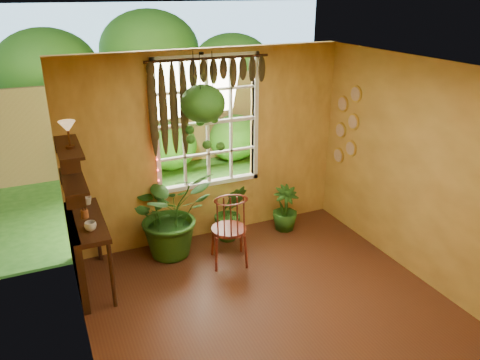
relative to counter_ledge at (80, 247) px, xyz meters
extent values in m
plane|color=#4E2816|center=(1.91, -1.60, -0.55)|extent=(4.50, 4.50, 0.00)
plane|color=white|center=(1.91, -1.60, 2.15)|extent=(4.50, 4.50, 0.00)
plane|color=#E8BA4F|center=(1.91, 0.65, 0.80)|extent=(4.00, 0.00, 4.00)
plane|color=#E8BA4F|center=(-0.09, -1.60, 0.80)|extent=(0.00, 4.50, 4.50)
plane|color=#E8BA4F|center=(3.91, -1.60, 0.80)|extent=(0.00, 4.50, 4.50)
cube|color=white|center=(1.91, 0.68, 1.15)|extent=(1.52, 0.10, 1.86)
cube|color=white|center=(1.91, 0.71, 1.15)|extent=(1.38, 0.01, 1.78)
cylinder|color=#341A0E|center=(1.91, 0.57, 2.03)|extent=(1.70, 0.04, 0.04)
cube|color=#341A0E|center=(0.11, 0.00, 0.32)|extent=(0.40, 1.20, 0.06)
cube|color=#341A0E|center=(-0.05, 0.00, -0.10)|extent=(0.08, 1.18, 0.90)
cylinder|color=#341A0E|center=(0.27, -0.55, -0.12)|extent=(0.05, 0.05, 0.86)
cylinder|color=#341A0E|center=(0.27, 0.55, -0.12)|extent=(0.05, 0.05, 0.86)
cube|color=#341A0E|center=(0.03, 0.00, 0.85)|extent=(0.25, 0.90, 0.04)
cube|color=#341A0E|center=(0.03, 0.00, 1.25)|extent=(0.25, 0.90, 0.04)
cube|color=#205317|center=(1.91, 5.65, -0.57)|extent=(14.00, 10.00, 0.04)
cube|color=olive|center=(1.91, 3.85, 0.35)|extent=(12.00, 0.10, 1.80)
plane|color=#81B0D8|center=(1.91, 7.45, 1.00)|extent=(12.00, 0.00, 12.00)
cylinder|color=maroon|center=(1.85, -0.20, -0.07)|extent=(0.56, 0.56, 0.04)
torus|color=maroon|center=(1.80, -0.39, 0.46)|extent=(0.43, 0.15, 0.44)
imported|color=#194E14|center=(1.22, 0.32, 0.06)|extent=(1.27, 1.16, 1.23)
imported|color=#194E14|center=(2.11, 0.36, -0.12)|extent=(0.54, 0.47, 0.86)
imported|color=#194E14|center=(2.98, 0.30, -0.21)|extent=(0.40, 0.40, 0.69)
ellipsoid|color=black|center=(1.73, 0.35, 1.42)|extent=(0.34, 0.34, 0.20)
ellipsoid|color=#194E14|center=(1.73, 0.35, 1.50)|extent=(0.57, 0.57, 0.49)
imported|color=silver|center=(0.13, -0.30, 0.40)|extent=(0.17, 0.17, 0.10)
imported|color=beige|center=(0.19, 0.42, 0.40)|extent=(0.13, 0.13, 0.10)
cylinder|color=brown|center=(0.11, 0.05, 0.40)|extent=(0.08, 0.08, 0.10)
imported|color=#B2AD99|center=(0.04, 0.22, 0.94)|extent=(0.14, 0.14, 0.14)
cylinder|color=#512D17|center=(0.05, -0.09, 1.28)|extent=(0.10, 0.10, 0.03)
cylinder|color=#512D17|center=(0.05, -0.09, 1.38)|extent=(0.02, 0.02, 0.18)
cone|color=slate|center=(0.05, -0.09, 1.51)|extent=(0.18, 0.18, 0.12)
camera|label=1|loc=(-0.23, -5.22, 2.86)|focal=35.00mm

